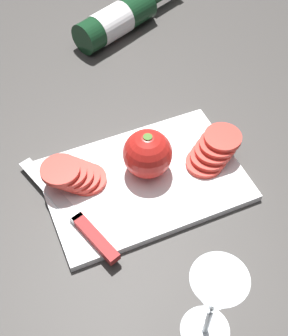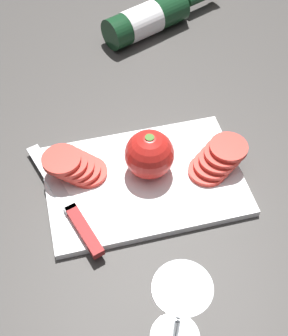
# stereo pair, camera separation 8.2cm
# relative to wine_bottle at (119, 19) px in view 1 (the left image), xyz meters

# --- Properties ---
(ground_plane) EXTENTS (3.00, 3.00, 0.00)m
(ground_plane) POSITION_rel_wine_bottle_xyz_m (0.09, 0.48, -0.04)
(ground_plane) COLOR #383533
(cutting_board) EXTENTS (0.35, 0.24, 0.01)m
(cutting_board) POSITION_rel_wine_bottle_xyz_m (0.13, 0.45, -0.03)
(cutting_board) COLOR white
(cutting_board) RESTS_ON ground_plane
(wine_bottle) EXTENTS (0.33, 0.18, 0.08)m
(wine_bottle) POSITION_rel_wine_bottle_xyz_m (0.00, 0.00, 0.00)
(wine_bottle) COLOR #14381E
(wine_bottle) RESTS_ON ground_plane
(wine_glass) EXTENTS (0.07, 0.07, 0.18)m
(wine_glass) POSITION_rel_wine_bottle_xyz_m (0.15, 0.73, 0.08)
(wine_glass) COLOR silver
(wine_glass) RESTS_ON ground_plane
(whole_tomato) EXTENTS (0.09, 0.09, 0.09)m
(whole_tomato) POSITION_rel_wine_bottle_xyz_m (0.11, 0.43, 0.02)
(whole_tomato) COLOR red
(whole_tomato) RESTS_ON cutting_board
(knife) EXTENTS (0.10, 0.27, 0.01)m
(knife) POSITION_rel_wine_bottle_xyz_m (0.26, 0.50, -0.02)
(knife) COLOR silver
(knife) RESTS_ON cutting_board
(tomato_slice_stack_near) EXTENTS (0.11, 0.08, 0.05)m
(tomato_slice_stack_near) POSITION_rel_wine_bottle_xyz_m (0.24, 0.41, 0.00)
(tomato_slice_stack_near) COLOR red
(tomato_slice_stack_near) RESTS_ON cutting_board
(tomato_slice_stack_far) EXTENTS (0.11, 0.08, 0.05)m
(tomato_slice_stack_far) POSITION_rel_wine_bottle_xyz_m (-0.01, 0.45, 0.00)
(tomato_slice_stack_far) COLOR red
(tomato_slice_stack_far) RESTS_ON cutting_board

